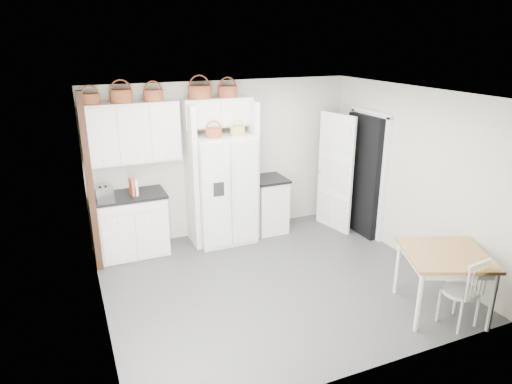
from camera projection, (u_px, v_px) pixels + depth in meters
name	position (u px, v px, depth m)	size (l,w,h in m)	color
floor	(273.00, 282.00, 6.40)	(4.50, 4.50, 0.00)	#38383A
ceiling	(276.00, 94.00, 5.56)	(4.50, 4.50, 0.00)	white
wall_back	(224.00, 159.00, 7.72)	(4.50, 4.50, 0.00)	beige
wall_left	(95.00, 220.00, 5.14)	(4.00, 4.00, 0.00)	beige
wall_right	(410.00, 175.00, 6.82)	(4.00, 4.00, 0.00)	beige
refrigerator	(224.00, 189.00, 7.47)	(0.93, 0.74, 1.79)	silver
base_cab_left	(132.00, 225.00, 7.12)	(1.02, 0.65, 0.95)	silver
base_cab_right	(268.00, 205.00, 7.99)	(0.52, 0.63, 0.92)	silver
dining_table	(442.00, 282.00, 5.61)	(0.96, 0.96, 0.80)	olive
windsor_chair	(460.00, 291.00, 5.33)	(0.43, 0.39, 0.89)	silver
counter_left	(129.00, 195.00, 6.96)	(1.06, 0.69, 0.04)	black
counter_right	(269.00, 179.00, 7.83)	(0.57, 0.67, 0.04)	black
toaster	(103.00, 193.00, 6.72)	(0.26, 0.15, 0.18)	silver
cookbook_red	(132.00, 187.00, 6.85)	(0.04, 0.17, 0.25)	#BB4B2E
cookbook_cream	(137.00, 187.00, 6.88)	(0.03, 0.16, 0.23)	white
basket_upper_a	(90.00, 99.00, 6.45)	(0.27, 0.27, 0.15)	maroon
basket_upper_b	(121.00, 96.00, 6.61)	(0.32, 0.32, 0.19)	maroon
basket_upper_c	(153.00, 95.00, 6.78)	(0.29, 0.29, 0.17)	maroon
basket_bridge_a	(199.00, 92.00, 7.04)	(0.36, 0.36, 0.20)	maroon
basket_bridge_b	(228.00, 91.00, 7.22)	(0.31, 0.31, 0.18)	maroon
basket_fridge_a	(214.00, 133.00, 7.01)	(0.26, 0.26, 0.14)	maroon
basket_fridge_b	(238.00, 131.00, 7.16)	(0.24, 0.24, 0.13)	olive
upper_cabinet	(132.00, 133.00, 6.82)	(1.40, 0.34, 0.90)	silver
bridge_cabinet	(217.00, 112.00, 7.25)	(1.12, 0.34, 0.45)	silver
fridge_panel_left	(191.00, 176.00, 7.26)	(0.08, 0.60, 2.30)	silver
fridge_panel_right	(250.00, 169.00, 7.64)	(0.08, 0.60, 2.30)	silver
trim_post	(90.00, 186.00, 6.34)	(0.09, 0.09, 2.60)	#32190C
doorway_void	(364.00, 176.00, 7.74)	(0.18, 0.85, 2.05)	black
door_slab	(335.00, 173.00, 7.90)	(0.80, 0.04, 2.05)	white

